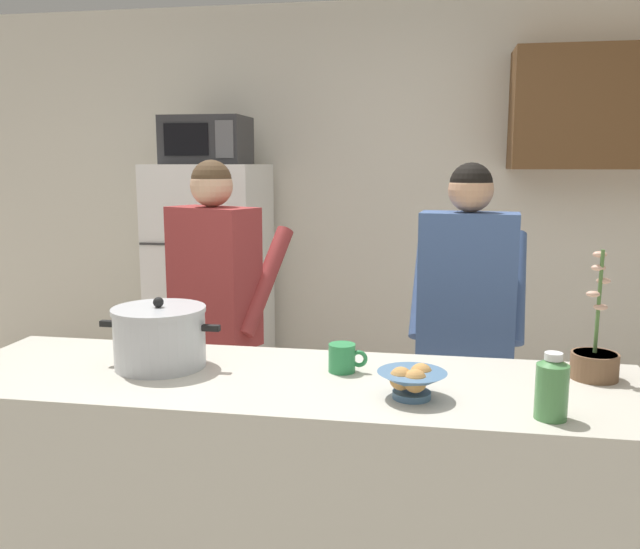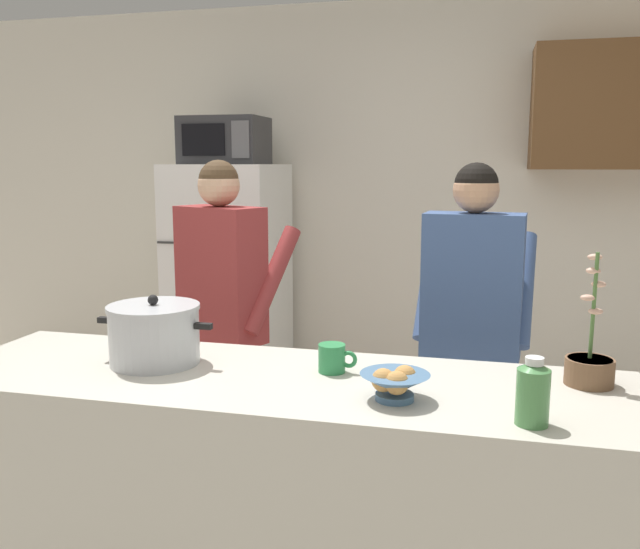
{
  "view_description": "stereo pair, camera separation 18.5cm",
  "coord_description": "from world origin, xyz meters",
  "px_view_note": "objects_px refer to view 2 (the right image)",
  "views": [
    {
      "loc": [
        0.45,
        -2.04,
        1.61
      ],
      "look_at": [
        0.0,
        0.55,
        1.17
      ],
      "focal_mm": 37.45,
      "sensor_mm": 36.0,
      "label": 1
    },
    {
      "loc": [
        0.63,
        -2.0,
        1.61
      ],
      "look_at": [
        0.0,
        0.55,
        1.17
      ],
      "focal_mm": 37.45,
      "sensor_mm": 36.0,
      "label": 2
    }
  ],
  "objects_px": {
    "potted_orchid": "(590,364)",
    "coffee_mug": "(333,358)",
    "refrigerator": "(230,294)",
    "bottle_near_edge": "(533,392)",
    "person_near_pot": "(223,294)",
    "bread_bowl": "(395,384)",
    "microwave": "(225,141)",
    "person_by_sink": "(472,308)",
    "cooking_pot": "(154,334)"
  },
  "relations": [
    {
      "from": "person_by_sink",
      "to": "bread_bowl",
      "type": "height_order",
      "value": "person_by_sink"
    },
    {
      "from": "microwave",
      "to": "coffee_mug",
      "type": "bearing_deg",
      "value": -58.51
    },
    {
      "from": "coffee_mug",
      "to": "bread_bowl",
      "type": "relative_size",
      "value": 0.63
    },
    {
      "from": "bottle_near_edge",
      "to": "cooking_pot",
      "type": "bearing_deg",
      "value": 167.78
    },
    {
      "from": "person_by_sink",
      "to": "bottle_near_edge",
      "type": "height_order",
      "value": "person_by_sink"
    },
    {
      "from": "potted_orchid",
      "to": "coffee_mug",
      "type": "bearing_deg",
      "value": -175.19
    },
    {
      "from": "refrigerator",
      "to": "microwave",
      "type": "bearing_deg",
      "value": -89.93
    },
    {
      "from": "person_near_pot",
      "to": "potted_orchid",
      "type": "bearing_deg",
      "value": -24.42
    },
    {
      "from": "cooking_pot",
      "to": "coffee_mug",
      "type": "bearing_deg",
      "value": 4.25
    },
    {
      "from": "cooking_pot",
      "to": "refrigerator",
      "type": "bearing_deg",
      "value": 103.67
    },
    {
      "from": "person_near_pot",
      "to": "person_by_sink",
      "type": "xyz_separation_m",
      "value": [
        1.13,
        0.01,
        -0.01
      ]
    },
    {
      "from": "microwave",
      "to": "person_near_pot",
      "type": "xyz_separation_m",
      "value": [
        0.37,
        -0.99,
        -0.73
      ]
    },
    {
      "from": "cooking_pot",
      "to": "coffee_mug",
      "type": "height_order",
      "value": "cooking_pot"
    },
    {
      "from": "bottle_near_edge",
      "to": "potted_orchid",
      "type": "xyz_separation_m",
      "value": [
        0.2,
        0.38,
        -0.02
      ]
    },
    {
      "from": "refrigerator",
      "to": "person_by_sink",
      "type": "distance_m",
      "value": 1.81
    },
    {
      "from": "cooking_pot",
      "to": "bread_bowl",
      "type": "relative_size",
      "value": 2.07
    },
    {
      "from": "person_by_sink",
      "to": "coffee_mug",
      "type": "relative_size",
      "value": 12.31
    },
    {
      "from": "person_near_pot",
      "to": "potted_orchid",
      "type": "height_order",
      "value": "person_near_pot"
    },
    {
      "from": "person_by_sink",
      "to": "cooking_pot",
      "type": "relative_size",
      "value": 3.77
    },
    {
      "from": "potted_orchid",
      "to": "person_near_pot",
      "type": "bearing_deg",
      "value": 155.58
    },
    {
      "from": "cooking_pot",
      "to": "potted_orchid",
      "type": "xyz_separation_m",
      "value": [
        1.43,
        0.11,
        -0.04
      ]
    },
    {
      "from": "person_near_pot",
      "to": "bottle_near_edge",
      "type": "distance_m",
      "value": 1.69
    },
    {
      "from": "person_near_pot",
      "to": "cooking_pot",
      "type": "height_order",
      "value": "person_near_pot"
    },
    {
      "from": "cooking_pot",
      "to": "bread_bowl",
      "type": "bearing_deg",
      "value": -11.36
    },
    {
      "from": "coffee_mug",
      "to": "bread_bowl",
      "type": "height_order",
      "value": "bread_bowl"
    },
    {
      "from": "refrigerator",
      "to": "coffee_mug",
      "type": "distance_m",
      "value": 2.06
    },
    {
      "from": "person_near_pot",
      "to": "potted_orchid",
      "type": "distance_m",
      "value": 1.65
    },
    {
      "from": "coffee_mug",
      "to": "bottle_near_edge",
      "type": "height_order",
      "value": "bottle_near_edge"
    },
    {
      "from": "refrigerator",
      "to": "bottle_near_edge",
      "type": "height_order",
      "value": "refrigerator"
    },
    {
      "from": "bottle_near_edge",
      "to": "potted_orchid",
      "type": "bearing_deg",
      "value": 63.0
    },
    {
      "from": "refrigerator",
      "to": "bottle_near_edge",
      "type": "distance_m",
      "value": 2.68
    },
    {
      "from": "refrigerator",
      "to": "potted_orchid",
      "type": "height_order",
      "value": "refrigerator"
    },
    {
      "from": "person_by_sink",
      "to": "coffee_mug",
      "type": "height_order",
      "value": "person_by_sink"
    },
    {
      "from": "refrigerator",
      "to": "bread_bowl",
      "type": "bearing_deg",
      "value": -56.68
    },
    {
      "from": "refrigerator",
      "to": "coffee_mug",
      "type": "bearing_deg",
      "value": -58.83
    },
    {
      "from": "microwave",
      "to": "bottle_near_edge",
      "type": "distance_m",
      "value": 2.75
    },
    {
      "from": "microwave",
      "to": "bottle_near_edge",
      "type": "relative_size",
      "value": 2.59
    },
    {
      "from": "refrigerator",
      "to": "bottle_near_edge",
      "type": "bearing_deg",
      "value": -51.01
    },
    {
      "from": "coffee_mug",
      "to": "potted_orchid",
      "type": "bearing_deg",
      "value": 4.81
    },
    {
      "from": "person_near_pot",
      "to": "person_by_sink",
      "type": "bearing_deg",
      "value": 0.3
    },
    {
      "from": "microwave",
      "to": "potted_orchid",
      "type": "distance_m",
      "value": 2.62
    },
    {
      "from": "person_near_pot",
      "to": "coffee_mug",
      "type": "height_order",
      "value": "person_near_pot"
    },
    {
      "from": "microwave",
      "to": "bread_bowl",
      "type": "distance_m",
      "value": 2.47
    },
    {
      "from": "bottle_near_edge",
      "to": "coffee_mug",
      "type": "bearing_deg",
      "value": 152.89
    },
    {
      "from": "person_by_sink",
      "to": "cooking_pot",
      "type": "bearing_deg",
      "value": -142.79
    },
    {
      "from": "refrigerator",
      "to": "cooking_pot",
      "type": "distance_m",
      "value": 1.87
    },
    {
      "from": "refrigerator",
      "to": "microwave",
      "type": "xyz_separation_m",
      "value": [
        0.0,
        -0.02,
        0.94
      ]
    },
    {
      "from": "microwave",
      "to": "person_by_sink",
      "type": "xyz_separation_m",
      "value": [
        1.5,
        -0.98,
        -0.74
      ]
    },
    {
      "from": "coffee_mug",
      "to": "bottle_near_edge",
      "type": "relative_size",
      "value": 0.71
    },
    {
      "from": "refrigerator",
      "to": "cooking_pot",
      "type": "height_order",
      "value": "refrigerator"
    }
  ]
}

